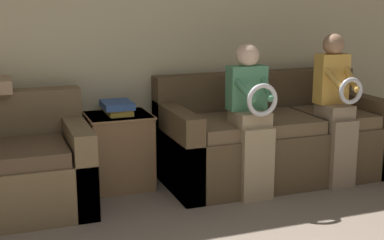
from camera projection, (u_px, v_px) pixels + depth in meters
The scene contains 6 objects.
wall_back at pixel (119, 33), 4.57m from camera, with size 7.39×0.06×2.55m.
couch_main at pixel (272, 140), 4.75m from camera, with size 1.97×0.90×0.90m.
child_left_seated at pixel (251, 113), 4.20m from camera, with size 0.31×0.38×1.22m.
child_right_seated at pixel (336, 102), 4.47m from camera, with size 0.27×0.38×1.28m.
side_shelf at pixel (119, 150), 4.48m from camera, with size 0.53×0.48×0.62m.
book_stack at pixel (118, 107), 4.40m from camera, with size 0.24×0.32×0.11m.
Camera 1 is at (-1.03, -1.32, 1.55)m, focal length 50.00 mm.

